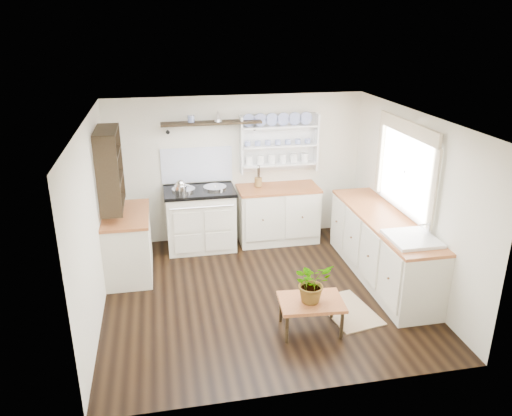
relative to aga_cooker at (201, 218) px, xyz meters
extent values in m
cube|color=black|center=(0.64, -1.57, -0.49)|extent=(4.00, 3.80, 0.01)
cube|color=silver|center=(0.64, 0.33, 0.66)|extent=(4.00, 0.02, 2.30)
cube|color=silver|center=(2.64, -1.57, 0.66)|extent=(0.02, 3.80, 2.30)
cube|color=silver|center=(-1.36, -1.57, 0.66)|extent=(0.02, 3.80, 2.30)
cube|color=white|center=(0.64, -1.57, 1.81)|extent=(4.00, 3.80, 0.01)
cube|color=white|center=(2.60, -1.42, 1.01)|extent=(0.04, 1.40, 1.00)
cube|color=white|center=(2.58, -1.42, 1.01)|extent=(0.02, 1.50, 1.10)
cube|color=beige|center=(2.56, -1.42, 1.59)|extent=(0.04, 1.55, 0.18)
cube|color=silver|center=(0.00, 0.00, -0.03)|extent=(1.03, 0.67, 0.91)
cube|color=black|center=(0.00, 0.00, 0.45)|extent=(1.07, 0.71, 0.05)
cylinder|color=silver|center=(-0.24, 0.00, 0.49)|extent=(0.35, 0.35, 0.03)
cylinder|color=silver|center=(0.24, 0.00, 0.49)|extent=(0.35, 0.35, 0.03)
cylinder|color=silver|center=(0.00, -0.37, 0.32)|extent=(0.93, 0.02, 0.02)
cube|color=beige|center=(1.24, 0.03, -0.05)|extent=(1.25, 0.60, 0.88)
cube|color=brown|center=(1.24, 0.03, 0.39)|extent=(1.27, 0.63, 0.04)
cube|color=beige|center=(2.34, -1.47, -0.05)|extent=(0.60, 2.40, 0.88)
cube|color=brown|center=(2.34, -1.47, 0.39)|extent=(0.62, 2.43, 0.04)
cube|color=white|center=(2.34, -2.22, 0.31)|extent=(0.55, 0.60, 0.28)
cylinder|color=silver|center=(2.54, -2.22, 0.51)|extent=(0.02, 0.02, 0.22)
cube|color=beige|center=(-1.06, -0.67, -0.05)|extent=(0.60, 1.10, 0.88)
cube|color=brown|center=(-1.06, -0.67, 0.39)|extent=(0.62, 1.13, 0.04)
cube|color=white|center=(1.29, 0.31, 1.06)|extent=(1.20, 0.03, 0.90)
cube|color=white|center=(1.29, 0.22, 1.06)|extent=(1.20, 0.22, 0.02)
cylinder|color=navy|center=(1.29, 0.23, 1.33)|extent=(0.20, 0.02, 0.20)
cube|color=black|center=(0.24, 0.20, 1.43)|extent=(1.50, 0.24, 0.04)
cone|color=black|center=(-0.41, 0.27, 1.32)|extent=(0.06, 0.20, 0.06)
cone|color=black|center=(0.89, 0.27, 1.32)|extent=(0.06, 0.20, 0.06)
cube|color=black|center=(-1.20, -0.67, 1.06)|extent=(0.28, 0.80, 1.05)
cylinder|color=olive|center=(0.93, 0.11, 0.49)|extent=(0.12, 0.12, 0.14)
cube|color=brown|center=(1.02, -2.50, -0.12)|extent=(0.76, 0.57, 0.04)
cylinder|color=black|center=(0.69, -2.68, -0.31)|extent=(0.04, 0.04, 0.35)
cylinder|color=black|center=(0.73, -2.27, -0.31)|extent=(0.04, 0.04, 0.35)
cylinder|color=black|center=(1.31, -2.73, -0.31)|extent=(0.04, 0.04, 0.35)
cylinder|color=black|center=(1.35, -2.32, -0.31)|extent=(0.04, 0.04, 0.35)
imported|color=#3F7233|center=(1.02, -2.50, 0.14)|extent=(0.51, 0.47, 0.47)
cube|color=brown|center=(1.60, -2.22, -0.48)|extent=(0.69, 0.93, 0.02)
camera|label=1|loc=(-0.54, -7.18, 2.89)|focal=35.00mm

